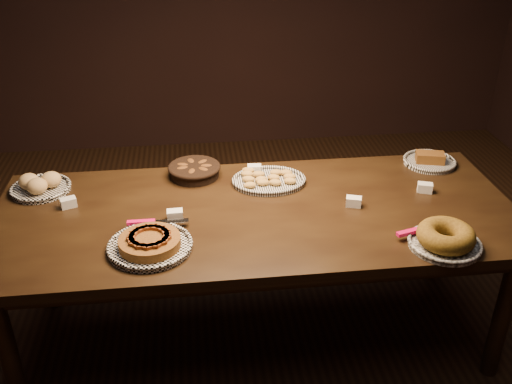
{
  "coord_description": "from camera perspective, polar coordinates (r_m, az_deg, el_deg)",
  "views": [
    {
      "loc": [
        -0.27,
        -2.23,
        2.08
      ],
      "look_at": [
        0.0,
        0.05,
        0.82
      ],
      "focal_mm": 40.0,
      "sensor_mm": 36.0,
      "label": 1
    }
  ],
  "objects": [
    {
      "name": "apple_tart_plate",
      "position": [
        2.38,
        -10.57,
        -5.08
      ],
      "size": [
        0.35,
        0.35,
        0.07
      ],
      "rotation": [
        0.0,
        0.0,
        0.31
      ],
      "color": "white",
      "rests_on": "buffet_table"
    },
    {
      "name": "ground",
      "position": [
        3.06,
        0.05,
        -14.04
      ],
      "size": [
        5.0,
        5.0,
        0.0
      ],
      "primitive_type": "plane",
      "color": "black",
      "rests_on": "ground"
    },
    {
      "name": "loaf_plate",
      "position": [
        3.17,
        16.96,
        3.03
      ],
      "size": [
        0.28,
        0.28,
        0.06
      ],
      "rotation": [
        0.0,
        0.0,
        -0.25
      ],
      "color": "black",
      "rests_on": "buffet_table"
    },
    {
      "name": "croissant_basket",
      "position": [
        2.91,
        -6.18,
        2.25
      ],
      "size": [
        0.28,
        0.28,
        0.07
      ],
      "rotation": [
        0.0,
        0.0,
        0.13
      ],
      "color": "black",
      "rests_on": "buffet_table"
    },
    {
      "name": "bundt_cake_plate",
      "position": [
        2.47,
        18.4,
        -4.41
      ],
      "size": [
        0.33,
        0.3,
        0.09
      ],
      "rotation": [
        0.0,
        0.0,
        0.24
      ],
      "color": "black",
      "rests_on": "buffet_table"
    },
    {
      "name": "tent_cards",
      "position": [
        2.7,
        0.15,
        -0.24
      ],
      "size": [
        1.77,
        0.46,
        0.04
      ],
      "color": "white",
      "rests_on": "buffet_table"
    },
    {
      "name": "bread_roll_plate",
      "position": [
        2.95,
        -20.79,
        0.63
      ],
      "size": [
        0.29,
        0.29,
        0.09
      ],
      "rotation": [
        0.0,
        0.0,
        0.01
      ],
      "color": "white",
      "rests_on": "buffet_table"
    },
    {
      "name": "buffet_table",
      "position": [
        2.65,
        0.06,
        -3.25
      ],
      "size": [
        2.4,
        1.0,
        0.75
      ],
      "color": "black",
      "rests_on": "ground"
    },
    {
      "name": "madeleine_platter",
      "position": [
        2.84,
        1.23,
        1.24
      ],
      "size": [
        0.36,
        0.3,
        0.04
      ],
      "rotation": [
        0.0,
        0.0,
        0.14
      ],
      "color": "black",
      "rests_on": "buffet_table"
    }
  ]
}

